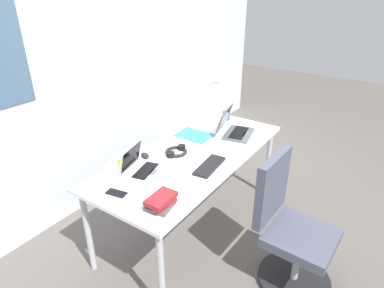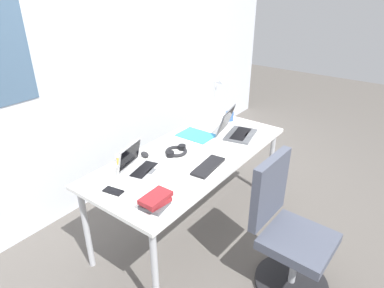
% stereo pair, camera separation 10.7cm
% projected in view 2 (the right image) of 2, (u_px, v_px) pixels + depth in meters
% --- Properties ---
extents(ground_plane, '(12.00, 12.00, 0.00)m').
position_uv_depth(ground_plane, '(192.00, 225.00, 3.02)').
color(ground_plane, '#56514C').
extents(wall_back, '(6.00, 0.13, 2.60)m').
position_uv_depth(wall_back, '(95.00, 65.00, 3.03)').
color(wall_back, silver).
rests_on(wall_back, ground_plane).
extents(desk, '(1.80, 0.80, 0.74)m').
position_uv_depth(desk, '(192.00, 159.00, 2.72)').
color(desk, white).
rests_on(desk, ground_plane).
extents(desk_lamp, '(0.12, 0.18, 0.40)m').
position_uv_depth(desk_lamp, '(218.00, 98.00, 3.32)').
color(desk_lamp, silver).
rests_on(desk_lamp, desk).
extents(laptop_front_right, '(0.32, 0.29, 0.20)m').
position_uv_depth(laptop_front_right, '(140.00, 166.00, 2.42)').
color(laptop_front_right, '#B7BABC').
rests_on(laptop_front_right, desk).
extents(laptop_far_corner, '(0.38, 0.36, 0.23)m').
position_uv_depth(laptop_far_corner, '(236.00, 130.00, 2.98)').
color(laptop_far_corner, '#515459').
rests_on(laptop_far_corner, desk).
extents(external_keyboard, '(0.34, 0.15, 0.02)m').
position_uv_depth(external_keyboard, '(208.00, 166.00, 2.48)').
color(external_keyboard, black).
rests_on(external_keyboard, desk).
extents(computer_mouse, '(0.09, 0.11, 0.03)m').
position_uv_depth(computer_mouse, '(145.00, 154.00, 2.63)').
color(computer_mouse, black).
rests_on(computer_mouse, desk).
extents(cell_phone, '(0.09, 0.15, 0.01)m').
position_uv_depth(cell_phone, '(113.00, 191.00, 2.20)').
color(cell_phone, black).
rests_on(cell_phone, desk).
extents(headphones, '(0.21, 0.18, 0.04)m').
position_uv_depth(headphones, '(176.00, 151.00, 2.68)').
color(headphones, black).
rests_on(headphones, desk).
extents(pill_bottle, '(0.04, 0.04, 0.08)m').
position_uv_depth(pill_bottle, '(119.00, 160.00, 2.51)').
color(pill_bottle, gold).
rests_on(pill_bottle, desk).
extents(book_stack, '(0.20, 0.17, 0.08)m').
position_uv_depth(book_stack, '(155.00, 201.00, 2.04)').
color(book_stack, '#4C4C51').
rests_on(book_stack, desk).
extents(paper_folder_mid_desk, '(0.23, 0.31, 0.01)m').
position_uv_depth(paper_folder_mid_desk, '(196.00, 135.00, 2.98)').
color(paper_folder_mid_desk, '#338CC6').
rests_on(paper_folder_mid_desk, desk).
extents(coffee_mug, '(0.11, 0.08, 0.09)m').
position_uv_depth(coffee_mug, '(230.00, 116.00, 3.29)').
color(coffee_mug, '#2D518C').
rests_on(coffee_mug, desk).
extents(office_chair, '(0.52, 0.55, 0.97)m').
position_uv_depth(office_chair, '(287.00, 238.00, 2.30)').
color(office_chair, black).
rests_on(office_chair, ground_plane).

